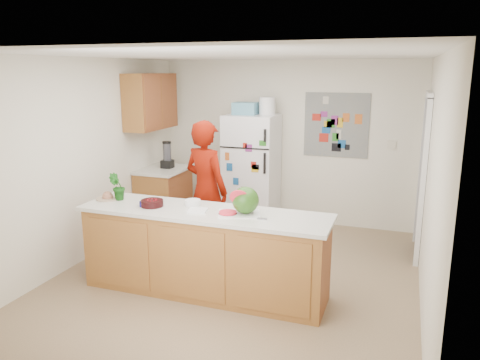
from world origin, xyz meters
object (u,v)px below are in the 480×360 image
(person, at_px, (206,190))
(watermelon, at_px, (245,200))
(cherry_bowl, at_px, (152,203))
(refrigerator, at_px, (252,170))

(person, xyz_separation_m, watermelon, (0.84, -0.93, 0.19))
(person, bearing_deg, cherry_bowl, 97.65)
(refrigerator, bearing_deg, person, -95.23)
(refrigerator, distance_m, watermelon, 2.47)
(cherry_bowl, bearing_deg, refrigerator, 82.22)
(person, relative_size, cherry_bowl, 7.36)
(person, height_order, watermelon, person)
(refrigerator, xyz_separation_m, person, (-0.13, -1.43, 0.03))
(refrigerator, height_order, person, person)
(refrigerator, xyz_separation_m, watermelon, (0.71, -2.36, 0.22))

